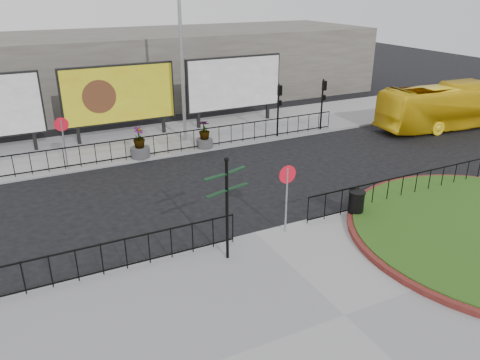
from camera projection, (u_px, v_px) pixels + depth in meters
ground at (255, 235)px, 16.47m from camera, size 90.00×90.00×0.00m
pavement_near at (344, 317)px, 12.32m from camera, size 30.00×10.00×0.12m
pavement_far at (154, 140)px, 26.35m from camera, size 44.00×6.00×0.12m
railing_near_left at (77, 265)px, 13.49m from camera, size 10.00×0.10×1.10m
railing_near_right at (402, 188)px, 18.64m from camera, size 9.00×0.10×1.10m
railing_far at (187, 140)px, 24.30m from camera, size 18.00×0.10×1.10m
speed_sign_far at (62, 132)px, 21.43m from camera, size 0.64×0.07×2.47m
speed_sign_near at (287, 184)px, 15.81m from camera, size 0.64×0.07×2.47m
billboard_mid at (119, 95)px, 25.55m from camera, size 6.20×0.31×4.10m
billboard_right at (234, 83)px, 28.44m from camera, size 6.20×0.31×4.10m
lamp_post at (182, 54)px, 24.30m from camera, size 0.74×0.18×9.23m
signal_pole_a at (279, 102)px, 26.04m from camera, size 0.22×0.26×3.00m
signal_pole_b at (323, 97)px, 27.28m from camera, size 0.22×0.26×3.00m
building_backdrop at (111, 70)px, 33.66m from camera, size 40.00×10.00×5.00m
fingerpost_sign at (227, 199)px, 14.11m from camera, size 1.58×0.66×3.40m
litter_bin at (356, 204)px, 17.35m from camera, size 0.61×0.61×1.02m
bus at (452, 106)px, 28.36m from camera, size 9.93×3.19×2.72m
planter_a at (140, 146)px, 23.34m from camera, size 0.98×0.98×1.56m
planter_b at (204, 136)px, 24.77m from camera, size 0.88×0.88×1.49m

